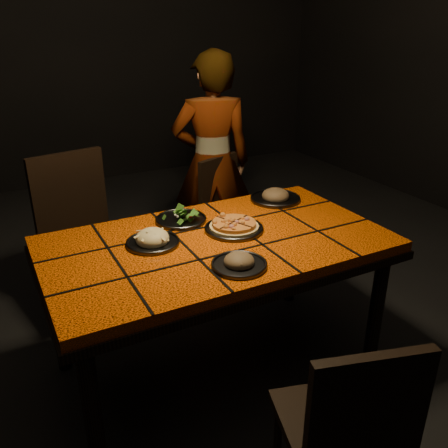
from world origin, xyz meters
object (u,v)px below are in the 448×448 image
plate_pasta (153,240)px  chair_far_left (80,226)px  diner (212,163)px  chair_near (348,426)px  chair_far_right (228,208)px  dining_table (217,254)px  plate_pizza (234,227)px

plate_pasta → chair_far_left: bearing=102.7°
plate_pasta → diner: bearing=51.3°
chair_near → chair_far_right: (0.58, 1.90, -0.01)m
dining_table → chair_far_left: (-0.46, 0.89, -0.10)m
dining_table → plate_pasta: 0.32m
chair_far_right → diner: 0.34m
chair_far_right → plate_pasta: size_ratio=3.36×
plate_pizza → plate_pasta: 0.41m
plate_pizza → diner: bearing=69.0°
chair_near → chair_far_left: chair_far_left is taller
plate_pizza → plate_pasta: (-0.41, 0.04, 0.00)m
chair_near → diner: 2.16m
plate_pasta → chair_near: bearing=-75.6°
chair_near → chair_far_right: bearing=-90.7°
dining_table → chair_far_left: size_ratio=1.63×
chair_far_right → plate_pasta: 1.23m
dining_table → diner: size_ratio=1.06×
dining_table → chair_far_right: chair_far_right is taller
chair_far_left → chair_far_right: 1.03m
chair_far_left → chair_near: bearing=-87.2°
dining_table → chair_far_left: bearing=117.7°
chair_far_left → plate_pizza: size_ratio=3.11×
diner → plate_pizza: 1.12m
diner → plate_pizza: size_ratio=4.80×
chair_near → chair_far_left: bearing=-60.2°
dining_table → plate_pasta: plate_pasta is taller
plate_pizza → plate_pasta: bearing=174.8°
chair_far_right → diner: (-0.04, 0.17, 0.29)m
chair_near → dining_table: bearing=-74.6°
chair_far_left → plate_pasta: (0.18, -0.79, 0.20)m
plate_pizza → plate_pasta: size_ratio=1.29×
diner → plate_pizza: bearing=86.6°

